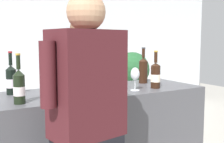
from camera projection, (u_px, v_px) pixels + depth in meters
wall_back at (23, 40)px, 4.53m from camera, size 8.00×0.10×2.80m
wine_bottle_0 at (97, 76)px, 2.34m from camera, size 0.08×0.08×0.34m
wine_bottle_1 at (19, 86)px, 1.84m from camera, size 0.08×0.08×0.33m
wine_bottle_2 at (155, 75)px, 2.44m from camera, size 0.08×0.08×0.33m
wine_bottle_3 at (99, 78)px, 2.21m from camera, size 0.08×0.08×0.33m
wine_bottle_4 at (143, 69)px, 2.73m from camera, size 0.08×0.08×0.35m
wine_bottle_5 at (11, 80)px, 2.16m from camera, size 0.08×0.08×0.33m
wine_glass at (135, 75)px, 2.32m from camera, size 0.08×0.08×0.19m
ice_bucket at (60, 83)px, 1.98m from camera, size 0.20×0.20×0.23m
person_server at (81, 95)px, 3.04m from camera, size 0.55×0.26×1.63m
potted_shrub at (126, 79)px, 3.88m from camera, size 0.57×0.57×1.23m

